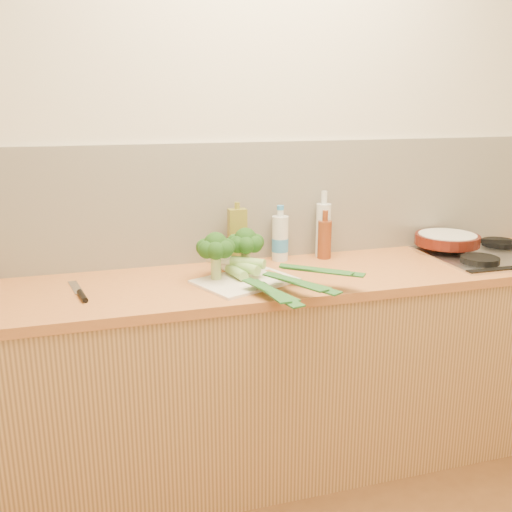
% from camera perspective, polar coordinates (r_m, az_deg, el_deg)
% --- Properties ---
extents(room_shell, '(3.50, 3.50, 3.50)m').
position_cam_1_polar(room_shell, '(2.65, 1.28, 5.55)').
color(room_shell, beige).
rests_on(room_shell, ground).
extents(counter, '(3.20, 0.62, 0.90)m').
position_cam_1_polar(counter, '(2.62, 3.18, -11.26)').
color(counter, tan).
rests_on(counter, ground).
extents(gas_hob, '(0.58, 0.50, 0.04)m').
position_cam_1_polar(gas_hob, '(2.94, 22.41, 0.25)').
color(gas_hob, silver).
rests_on(gas_hob, counter).
extents(chopping_board, '(0.45, 0.40, 0.01)m').
position_cam_1_polar(chopping_board, '(2.33, -1.11, -2.50)').
color(chopping_board, silver).
rests_on(chopping_board, counter).
extents(broccoli_left, '(0.16, 0.16, 0.20)m').
position_cam_1_polar(broccoli_left, '(2.31, -4.06, 0.83)').
color(broccoli_left, '#97AC64').
rests_on(broccoli_left, chopping_board).
extents(broccoli_right, '(0.16, 0.16, 0.19)m').
position_cam_1_polar(broccoli_right, '(2.41, -1.05, 1.36)').
color(broccoli_right, '#97AC64').
rests_on(broccoli_right, chopping_board).
extents(leek_front, '(0.19, 0.64, 0.04)m').
position_cam_1_polar(leek_front, '(2.28, -1.02, -2.16)').
color(leek_front, white).
rests_on(leek_front, chopping_board).
extents(leek_mid, '(0.35, 0.60, 0.04)m').
position_cam_1_polar(leek_mid, '(2.30, 0.37, -1.56)').
color(leek_mid, white).
rests_on(leek_mid, chopping_board).
extents(leek_back, '(0.55, 0.47, 0.04)m').
position_cam_1_polar(leek_back, '(2.34, 0.88, -0.83)').
color(leek_back, white).
rests_on(leek_back, chopping_board).
extents(chefs_knife, '(0.08, 0.29, 0.02)m').
position_cam_1_polar(chefs_knife, '(2.27, -17.13, -3.62)').
color(chefs_knife, silver).
rests_on(chefs_knife, counter).
extents(skillet, '(0.43, 0.31, 0.05)m').
position_cam_1_polar(skillet, '(2.93, 18.63, 1.60)').
color(skillet, '#46130B').
rests_on(skillet, gas_hob).
extents(oil_tin, '(0.08, 0.05, 0.28)m').
position_cam_1_polar(oil_tin, '(2.56, -1.87, 1.98)').
color(oil_tin, olive).
rests_on(oil_tin, counter).
extents(glass_bottle, '(0.07, 0.07, 0.31)m').
position_cam_1_polar(glass_bottle, '(2.71, 6.74, 2.70)').
color(glass_bottle, silver).
rests_on(glass_bottle, counter).
extents(amber_bottle, '(0.06, 0.06, 0.23)m').
position_cam_1_polar(amber_bottle, '(2.69, 6.87, 1.74)').
color(amber_bottle, brown).
rests_on(amber_bottle, counter).
extents(water_bottle, '(0.08, 0.08, 0.24)m').
position_cam_1_polar(water_bottle, '(2.64, 2.42, 1.67)').
color(water_bottle, silver).
rests_on(water_bottle, counter).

